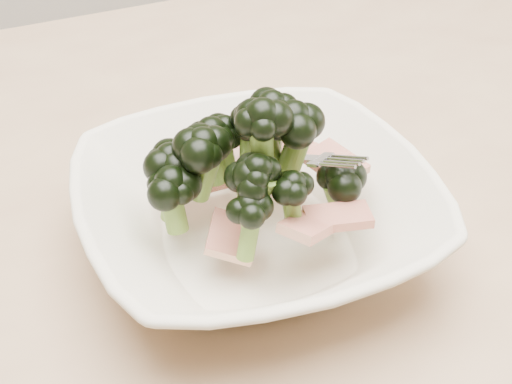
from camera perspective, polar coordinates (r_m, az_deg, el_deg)
dining_table at (r=0.66m, az=0.48°, el=-5.68°), size 1.20×0.80×0.75m
broccoli_dish at (r=0.51m, az=-0.12°, el=-0.84°), size 0.27×0.27×0.13m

